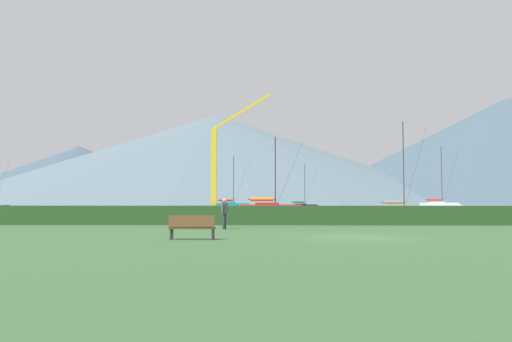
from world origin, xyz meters
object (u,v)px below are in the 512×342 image
dock_crane (217,172)px  sailboat_slip_5 (401,210)px  sailboat_slip_6 (440,205)px  sailboat_slip_0 (231,205)px  sailboat_slip_1 (303,206)px  person_seated_viewer (224,211)px  sailboat_slip_2 (271,208)px  park_bench_under_tree (192,226)px

dock_crane → sailboat_slip_5: bearing=-39.8°
sailboat_slip_6 → dock_crane: dock_crane is taller
sailboat_slip_0 → dock_crane: dock_crane is taller
sailboat_slip_1 → sailboat_slip_5: size_ratio=0.85×
sailboat_slip_6 → person_seated_viewer: sailboat_slip_6 is taller
sailboat_slip_6 → person_seated_viewer: (-39.72, -82.09, 0.21)m
sailboat_slip_2 → dock_crane: size_ratio=0.53×
person_seated_viewer → dock_crane: size_ratio=0.09×
dock_crane → person_seated_viewer: bearing=-83.8°
dock_crane → sailboat_slip_0: bearing=89.7°
person_seated_viewer → dock_crane: dock_crane is taller
sailboat_slip_2 → person_seated_viewer: bearing=-101.2°
park_bench_under_tree → dock_crane: dock_crane is taller
sailboat_slip_0 → sailboat_slip_2: 41.46m
sailboat_slip_2 → person_seated_viewer: size_ratio=5.57×
sailboat_slip_5 → person_seated_viewer: bearing=-128.7°
sailboat_slip_5 → park_bench_under_tree: 39.25m
sailboat_slip_2 → sailboat_slip_0: bearing=94.4°
park_bench_under_tree → sailboat_slip_1: bearing=83.2°
sailboat_slip_6 → park_bench_under_tree: bearing=-110.5°
park_bench_under_tree → sailboat_slip_5: bearing=64.1°
sailboat_slip_5 → sailboat_slip_1: bearing=92.7°
sailboat_slip_6 → sailboat_slip_1: bearing=-154.3°
sailboat_slip_2 → person_seated_viewer: (-2.81, -32.39, 0.29)m
sailboat_slip_0 → dock_crane: 27.59m
sailboat_slip_0 → dock_crane: (-0.14, -27.12, 5.05)m
sailboat_slip_6 → park_bench_under_tree: (-40.36, -89.45, -0.23)m
sailboat_slip_5 → dock_crane: size_ratio=0.59×
sailboat_slip_2 → person_seated_viewer: sailboat_slip_2 is taller
sailboat_slip_0 → sailboat_slip_6: sailboat_slip_6 is taller
sailboat_slip_6 → dock_crane: 57.68m
person_seated_viewer → park_bench_under_tree: bearing=-79.0°
sailboat_slip_0 → sailboat_slip_6: (44.59, 8.96, 0.07)m
sailboat_slip_1 → sailboat_slip_5: sailboat_slip_5 is taller
sailboat_slip_1 → sailboat_slip_5: (7.58, -42.05, 0.01)m
sailboat_slip_1 → person_seated_viewer: size_ratio=5.32×
sailboat_slip_2 → park_bench_under_tree: size_ratio=5.13×
sailboat_slip_2 → person_seated_viewer: 32.51m
person_seated_viewer → sailboat_slip_5: bearing=74.8°
sailboat_slip_2 → dock_crane: (-7.82, 13.62, 5.06)m
sailboat_slip_5 → dock_crane: dock_crane is taller
sailboat_slip_5 → person_seated_viewer: (-16.83, -27.78, 0.40)m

